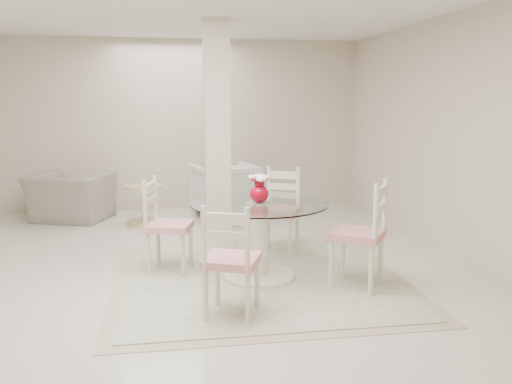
{
  "coord_description": "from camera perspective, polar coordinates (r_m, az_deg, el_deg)",
  "views": [
    {
      "loc": [
        -0.08,
        -5.29,
        1.79
      ],
      "look_at": [
        0.77,
        0.02,
        0.85
      ],
      "focal_mm": 38.0,
      "sensor_mm": 36.0,
      "label": 1
    }
  ],
  "objects": [
    {
      "name": "dining_chair_east",
      "position": [
        5.16,
        11.43,
        -3.56
      ],
      "size": [
        0.64,
        0.64,
        1.15
      ],
      "rotation": [
        0.0,
        0.0,
        -2.17
      ],
      "color": "#EEE9C4",
      "rests_on": "ground"
    },
    {
      "name": "dining_chair_west",
      "position": [
        5.64,
        -9.81,
        -2.73
      ],
      "size": [
        0.53,
        0.53,
        1.08
      ],
      "rotation": [
        0.0,
        0.0,
        1.3
      ],
      "color": "beige",
      "rests_on": "ground"
    },
    {
      "name": "side_table",
      "position": [
        7.91,
        -11.67,
        -1.46
      ],
      "size": [
        0.53,
        0.53,
        0.56
      ],
      "color": "#CDB97E",
      "rests_on": "ground"
    },
    {
      "name": "armchair_white",
      "position": [
        8.2,
        -3.3,
        0.21
      ],
      "size": [
        1.07,
        1.09,
        0.81
      ],
      "primitive_type": "imported",
      "rotation": [
        0.0,
        0.0,
        3.41
      ],
      "color": "silver",
      "rests_on": "ground"
    },
    {
      "name": "column",
      "position": [
        6.63,
        -4.12,
        6.09
      ],
      "size": [
        0.3,
        0.3,
        2.7
      ],
      "primitive_type": "cube",
      "color": "beige",
      "rests_on": "ground"
    },
    {
      "name": "dining_table",
      "position": [
        5.37,
        0.34,
        -5.14
      ],
      "size": [
        1.35,
        1.35,
        0.78
      ],
      "rotation": [
        0.0,
        0.0,
        -0.41
      ],
      "color": "#FBECCE",
      "rests_on": "ground"
    },
    {
      "name": "area_rug",
      "position": [
        5.48,
        0.34,
        -9.07
      ],
      "size": [
        2.86,
        2.86,
        0.02
      ],
      "color": "tan",
      "rests_on": "ground"
    },
    {
      "name": "dining_chair_north",
      "position": [
        6.3,
        2.59,
        -1.22
      ],
      "size": [
        0.59,
        0.59,
        1.09
      ],
      "rotation": [
        0.0,
        0.0,
        -0.46
      ],
      "color": "#EEE9C4",
      "rests_on": "ground"
    },
    {
      "name": "ground",
      "position": [
        5.59,
        -7.92,
        -8.88
      ],
      "size": [
        7.0,
        7.0,
        0.0
      ],
      "primitive_type": "plane",
      "color": "beige",
      "rests_on": "ground"
    },
    {
      "name": "recliner_taupe",
      "position": [
        8.41,
        -18.92,
        -0.52
      ],
      "size": [
        1.3,
        1.22,
        0.69
      ],
      "primitive_type": "imported",
      "rotation": [
        0.0,
        0.0,
        2.81
      ],
      "color": "gray",
      "rests_on": "ground"
    },
    {
      "name": "red_vase",
      "position": [
        5.25,
        0.39,
        0.42
      ],
      "size": [
        0.21,
        0.2,
        0.28
      ],
      "color": "#A7051A",
      "rests_on": "dining_table"
    },
    {
      "name": "room_shell",
      "position": [
        5.29,
        -8.4,
        10.51
      ],
      "size": [
        6.02,
        7.02,
        2.71
      ],
      "color": "beige",
      "rests_on": "ground"
    },
    {
      "name": "dining_chair_south",
      "position": [
        4.38,
        -2.81,
        -6.44
      ],
      "size": [
        0.55,
        0.55,
        1.06
      ],
      "rotation": [
        0.0,
        0.0,
        2.78
      ],
      "color": "beige",
      "rests_on": "ground"
    }
  ]
}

